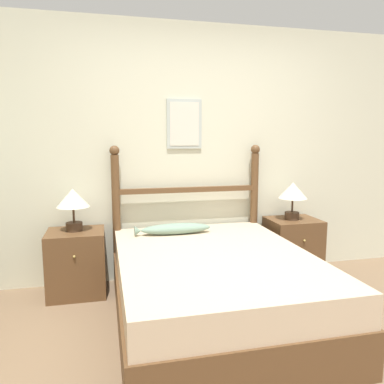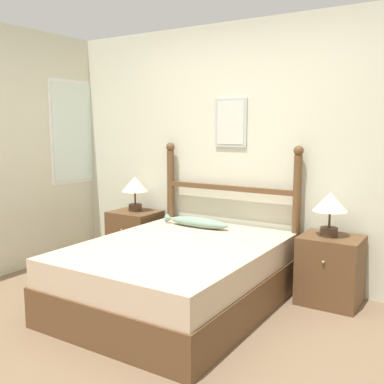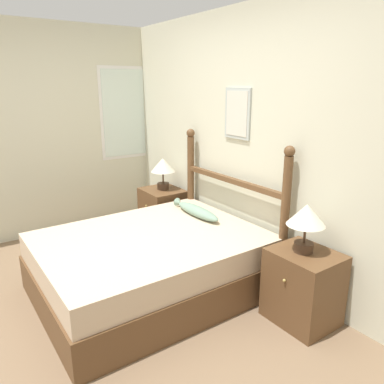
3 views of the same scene
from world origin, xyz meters
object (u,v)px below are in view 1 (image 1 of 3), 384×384
at_px(nightstand_left, 77,263).
at_px(table_lamp_right, 293,193).
at_px(bed, 214,287).
at_px(fish_pillow, 174,229).
at_px(table_lamp_left, 73,201).
at_px(nightstand_right, 292,247).

bearing_deg(nightstand_left, table_lamp_right, -0.16).
bearing_deg(bed, fish_pillow, 106.79).
bearing_deg(table_lamp_left, nightstand_right, -0.52).
height_order(bed, nightstand_right, nightstand_right).
bearing_deg(nightstand_right, table_lamp_left, 179.48).
xyz_separation_m(nightstand_right, fish_pillow, (-1.28, -0.12, 0.30)).
xyz_separation_m(nightstand_left, nightstand_right, (2.17, 0.00, 0.00)).
height_order(table_lamp_left, fish_pillow, table_lamp_left).
distance_m(nightstand_right, table_lamp_right, 0.57).
relative_size(bed, fish_pillow, 2.73).
bearing_deg(fish_pillow, nightstand_right, 5.43).
height_order(table_lamp_left, table_lamp_right, same).
distance_m(nightstand_left, nightstand_right, 2.17).
relative_size(nightstand_left, table_lamp_right, 1.54).
bearing_deg(nightstand_right, fish_pillow, -174.57).
height_order(table_lamp_right, fish_pillow, table_lamp_right).
relative_size(nightstand_left, fish_pillow, 0.84).
height_order(nightstand_right, fish_pillow, fish_pillow).
xyz_separation_m(nightstand_left, table_lamp_left, (-0.01, 0.02, 0.57)).
bearing_deg(table_lamp_right, nightstand_right, 13.35).
bearing_deg(nightstand_right, table_lamp_right, -166.65).
height_order(nightstand_right, table_lamp_left, table_lamp_left).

